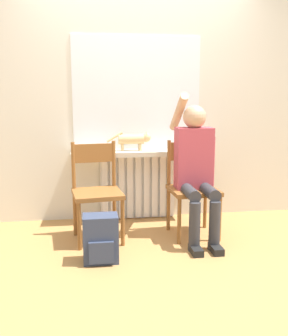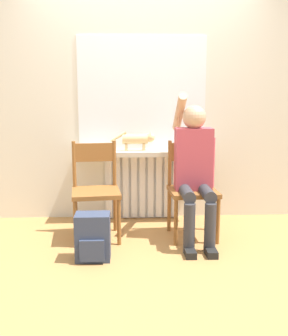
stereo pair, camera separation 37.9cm
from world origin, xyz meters
name	(u,v)px [view 1 (the left image)]	position (x,y,z in m)	size (l,w,h in m)	color
ground_plane	(155,259)	(0.00, 0.00, 0.00)	(12.00, 12.00, 0.00)	#B27F47
wall_with_window	(137,95)	(0.00, 1.23, 1.35)	(7.00, 0.06, 2.70)	silver
radiator	(138,186)	(0.00, 1.15, 0.36)	(0.82, 0.08, 0.72)	white
windowsill	(139,153)	(0.00, 1.06, 0.74)	(1.42, 0.28, 0.05)	beige
window_glass	(137,93)	(0.00, 1.20, 1.36)	(1.36, 0.01, 1.19)	white
chair_left	(97,190)	(-0.46, 0.56, 0.48)	(0.49, 0.49, 0.91)	brown
chair_right	(192,187)	(0.45, 0.56, 0.48)	(0.46, 0.46, 0.91)	brown
person	(196,164)	(0.46, 0.46, 0.71)	(0.36, 0.95, 1.37)	#333338
cat	(134,139)	(-0.05, 1.08, 0.89)	(0.47, 0.10, 0.20)	#DBB77A
backpack	(101,239)	(-0.45, 0.03, 0.19)	(0.28, 0.22, 0.39)	#333D56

